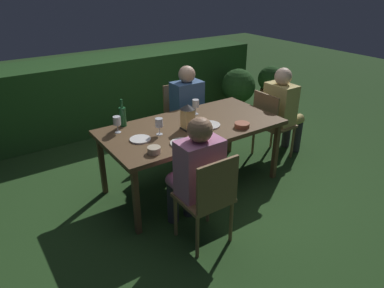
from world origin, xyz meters
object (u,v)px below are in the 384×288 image
(green_bottle_on_table, at_px, (123,116))
(bowl_olives, at_px, (154,150))
(lantern_centerpiece, at_px, (188,115))
(potted_plant_corner, at_px, (270,83))
(potted_plant_by_hedge, at_px, (238,88))
(plate_c, at_px, (182,143))
(person_in_blue, at_px, (190,107))
(dining_table, at_px, (192,130))
(chair_head_far, at_px, (271,122))
(person_in_mustard, at_px, (283,108))
(chair_side_left_a, at_px, (208,196))
(plate_b, at_px, (140,139))
(wine_glass_c, at_px, (196,104))
(plate_a, at_px, (209,125))
(person_in_pink, at_px, (195,171))
(wine_glass_b, at_px, (117,121))
(bowl_bread, at_px, (242,125))
(chair_side_right_b, at_px, (182,114))
(wine_glass_a, at_px, (159,123))

(green_bottle_on_table, distance_m, bowl_olives, 0.72)
(lantern_centerpiece, xyz_separation_m, potted_plant_corner, (2.78, 1.52, -0.49))
(potted_plant_by_hedge, bearing_deg, plate_c, -142.07)
(person_in_blue, bearing_deg, potted_plant_by_hedge, 26.98)
(dining_table, relative_size, chair_head_far, 2.17)
(green_bottle_on_table, bearing_deg, person_in_mustard, -11.08)
(dining_table, xyz_separation_m, person_in_blue, (0.42, 0.67, -0.04))
(chair_side_left_a, xyz_separation_m, plate_b, (-0.19, 0.85, 0.25))
(wine_glass_c, bearing_deg, plate_a, -102.27)
(person_in_mustard, height_order, lantern_centerpiece, person_in_mustard)
(person_in_mustard, relative_size, chair_side_left_a, 1.32)
(person_in_blue, height_order, bowl_olives, person_in_blue)
(person_in_pink, height_order, green_bottle_on_table, person_in_pink)
(chair_side_left_a, height_order, bowl_olives, chair_side_left_a)
(chair_head_far, xyz_separation_m, wine_glass_b, (-1.90, 0.27, 0.36))
(plate_c, relative_size, bowl_bread, 1.42)
(person_in_blue, bearing_deg, plate_c, -127.45)
(dining_table, distance_m, chair_side_right_b, 0.98)
(chair_side_right_b, distance_m, wine_glass_a, 1.25)
(wine_glass_b, relative_size, plate_b, 0.84)
(person_in_mustard, distance_m, green_bottle_on_table, 2.03)
(chair_head_far, distance_m, person_in_mustard, 0.25)
(person_in_mustard, xyz_separation_m, chair_side_left_a, (-1.81, -0.87, -0.15))
(plate_c, distance_m, bowl_olives, 0.30)
(wine_glass_b, bearing_deg, chair_side_right_b, 27.73)
(bowl_olives, height_order, potted_plant_corner, bowl_olives)
(chair_side_left_a, bearing_deg, person_in_pink, 90.00)
(bowl_bread, xyz_separation_m, potted_plant_corner, (2.30, 1.81, -0.37))
(plate_b, relative_size, potted_plant_by_hedge, 0.26)
(chair_head_far, height_order, plate_b, chair_head_far)
(person_in_pink, distance_m, wine_glass_a, 0.69)
(wine_glass_b, bearing_deg, dining_table, -20.51)
(wine_glass_b, height_order, potted_plant_by_hedge, wine_glass_b)
(dining_table, relative_size, bowl_bread, 12.17)
(bowl_olives, distance_m, potted_plant_by_hedge, 3.08)
(person_in_pink, height_order, potted_plant_corner, person_in_pink)
(dining_table, height_order, green_bottle_on_table, green_bottle_on_table)
(chair_side_right_b, relative_size, bowl_bread, 5.62)
(wine_glass_b, bearing_deg, wine_glass_c, -1.16)
(chair_side_right_b, height_order, wine_glass_b, wine_glass_b)
(person_in_mustard, bearing_deg, person_in_blue, 145.16)
(chair_head_far, distance_m, green_bottle_on_table, 1.86)
(chair_side_left_a, distance_m, bowl_bread, 1.01)
(potted_plant_corner, bearing_deg, chair_head_far, -135.61)
(plate_b, bearing_deg, plate_a, -6.88)
(person_in_mustard, height_order, wine_glass_a, person_in_mustard)
(person_in_blue, xyz_separation_m, bowl_olives, (-1.05, -1.00, 0.12))
(plate_b, bearing_deg, person_in_pink, -73.94)
(green_bottle_on_table, relative_size, bowl_bread, 1.87)
(green_bottle_on_table, height_order, bowl_bread, green_bottle_on_table)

